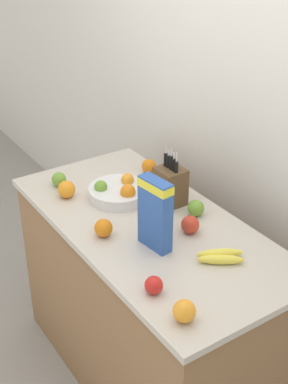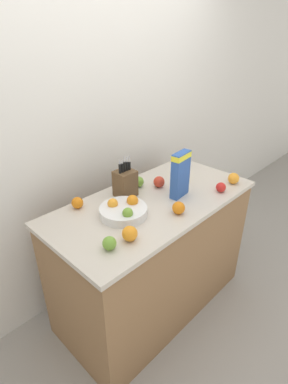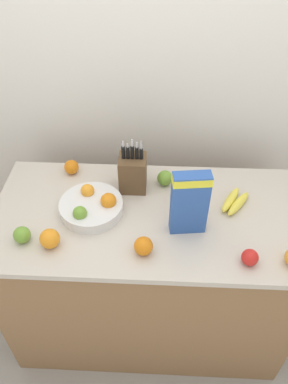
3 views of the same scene
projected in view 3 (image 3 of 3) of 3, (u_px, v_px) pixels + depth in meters
ground_plane at (148, 318)px, 2.35m from camera, size 14.00×14.00×0.00m
wall_back at (154, 83)px, 1.88m from camera, size 9.00×0.06×2.60m
counter at (149, 274)px, 2.03m from camera, size 1.45×0.71×0.94m
knife_block at (133, 172)px, 1.78m from camera, size 0.13×0.12×0.28m
cereal_box at (190, 201)px, 1.53m from camera, size 0.16×0.08×0.31m
fruit_bowl at (92, 206)px, 1.70m from camera, size 0.29×0.29×0.10m
banana_bunch at (234, 202)px, 1.74m from camera, size 0.17×0.20×0.04m
apple_leftmost at (165, 178)px, 1.84m from camera, size 0.08×0.08×0.08m
apple_middle at (22, 235)px, 1.57m from camera, size 0.07×0.07×0.07m
apple_near_bananas at (250, 257)px, 1.49m from camera, size 0.07×0.07×0.07m
apple_front at (186, 194)px, 1.75m from camera, size 0.08×0.08×0.08m
orange_back_center at (143, 246)px, 1.52m from camera, size 0.08×0.08×0.08m
orange_front_right at (71, 167)px, 1.90m from camera, size 0.07×0.07×0.07m
orange_near_bowl at (50, 239)px, 1.55m from camera, size 0.08×0.08×0.08m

